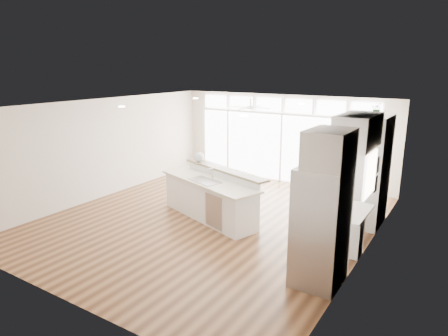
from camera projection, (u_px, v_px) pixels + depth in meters
The scene contains 24 objects.
floor at pixel (211, 220), 9.48m from camera, with size 7.00×8.00×0.02m, color #4A2A16.
ceiling at pixel (210, 105), 8.80m from camera, with size 7.00×8.00×0.02m, color white.
wall_back at pixel (283, 138), 12.41m from camera, with size 7.00×0.04×2.70m, color beige.
wall_front at pixel (57, 219), 5.87m from camera, with size 7.00×0.04×2.70m, color beige.
wall_left at pixel (105, 148), 10.96m from camera, with size 0.04×8.00×2.70m, color beige.
wall_right at pixel (367, 189), 7.32m from camera, with size 0.04×8.00×2.70m, color beige.
glass_wall at pixel (282, 148), 12.44m from camera, with size 5.80×0.06×2.08m, color white.
transom_row at pixel (283, 105), 12.10m from camera, with size 5.90×0.06×0.40m, color white.
desk_window at pixel (370, 174), 7.54m from camera, with size 0.04×0.85×0.85m, color white.
ceiling_fan at pixel (251, 104), 11.41m from camera, with size 1.16×1.16×0.32m, color white.
recessed_lights at pixel (215, 105), 8.97m from camera, with size 3.40×3.00×0.02m, color white.
oven_cabinet at pixel (371, 171), 8.99m from camera, with size 0.64×1.20×2.50m, color white.
desk_nook at pixel (348, 228), 8.00m from camera, with size 0.72×1.30×0.76m, color white.
upper_cabinets at pixel (358, 131), 7.49m from camera, with size 0.64×1.30×0.64m, color white.
refrigerator at pixel (321, 226), 6.51m from camera, with size 0.76×0.90×2.00m, color #A2A2A6.
fridge_cabinet at pixel (330, 149), 6.15m from camera, with size 0.64×0.90×0.60m, color white.
framed_photos at pixel (376, 175), 8.08m from camera, with size 0.06×0.22×0.80m, color black.
kitchen_island at pixel (209, 195), 9.44m from camera, with size 2.89×1.09×1.15m, color white.
rug at pixel (325, 239), 8.37m from camera, with size 0.84×0.61×0.01m, color #3D2313.
office_chair at pixel (346, 216), 8.46m from camera, with size 0.47×0.43×0.89m, color black.
fishbowl at pixel (199, 157), 10.23m from camera, with size 0.25×0.25×0.25m, color silver.
monitor at pixel (346, 200), 7.90m from camera, with size 0.08×0.50×0.42m, color black.
keyboard at pixel (337, 208), 8.03m from camera, with size 0.12×0.31×0.02m, color silver.
potted_plant at pixel (377, 110), 8.65m from camera, with size 0.24×0.27×0.21m, color #2F5D28.
Camera 1 is at (5.03, -7.32, 3.54)m, focal length 32.00 mm.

